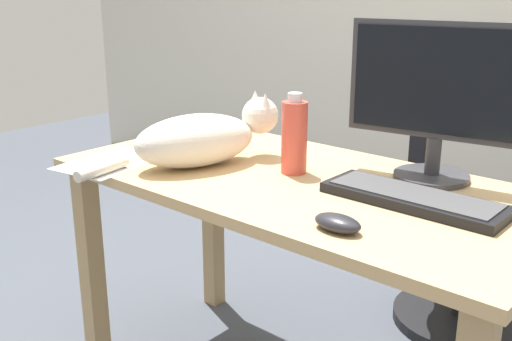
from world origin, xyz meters
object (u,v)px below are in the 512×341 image
keyboard (413,198)px  computer_mouse (338,223)px  office_chair (454,226)px  monitor (438,96)px  water_bottle (294,136)px  cat (202,137)px

keyboard → computer_mouse: computer_mouse is taller
office_chair → monitor: monitor is taller
water_bottle → cat: bearing=-155.6°
keyboard → monitor: bearing=104.2°
office_chair → keyboard: (0.18, -0.73, 0.35)m
office_chair → cat: cat is taller
computer_mouse → monitor: bearing=90.8°
monitor → cat: bearing=-151.5°
water_bottle → keyboard: bearing=-1.4°
keyboard → computer_mouse: size_ratio=4.00×
computer_mouse → water_bottle: water_bottle is taller
computer_mouse → water_bottle: 0.43m
office_chair → monitor: 0.78m
monitor → office_chair: bearing=104.1°
cat → water_bottle: (0.25, 0.11, 0.02)m
keyboard → water_bottle: water_bottle is taller
keyboard → water_bottle: bearing=178.6°
computer_mouse → water_bottle: size_ratio=0.49×
office_chair → water_bottle: bearing=-104.3°
office_chair → monitor: size_ratio=1.88×
monitor → water_bottle: 0.39m
office_chair → keyboard: bearing=-75.9°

